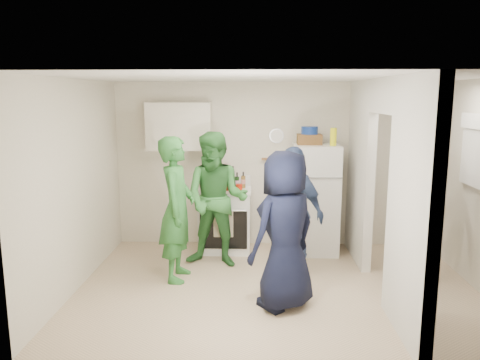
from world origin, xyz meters
name	(u,v)px	position (x,y,z in m)	size (l,w,h in m)	color
floor	(276,287)	(0.00, 0.00, 0.00)	(4.80, 4.80, 0.00)	beige
wall_back	(273,165)	(0.00, 1.70, 1.25)	(4.80, 4.80, 0.00)	silver
wall_front	(287,226)	(0.00, -1.70, 1.25)	(4.80, 4.80, 0.00)	silver
wall_left	(76,185)	(-2.40, 0.00, 1.25)	(3.40, 3.40, 0.00)	silver
ceiling	(279,78)	(0.00, 0.00, 2.50)	(4.80, 4.80, 0.00)	white
partition_pier_back	(360,172)	(1.20, 1.10, 1.25)	(0.12, 1.20, 2.50)	silver
partition_pier_front	(412,210)	(1.20, -1.10, 1.25)	(0.12, 1.20, 2.50)	silver
partition_header	(386,96)	(1.20, 0.00, 2.30)	(0.12, 1.00, 0.40)	silver
stove	(225,220)	(-0.72, 1.37, 0.47)	(0.78, 0.65, 0.93)	white
upper_cabinet	(179,126)	(-1.40, 1.52, 1.85)	(0.95, 0.34, 0.70)	silver
fridge	(315,199)	(0.61, 1.34, 0.80)	(0.66, 0.64, 1.60)	white
wicker_basket	(309,139)	(0.51, 1.39, 1.67)	(0.35, 0.25, 0.15)	brown
blue_bowl	(310,130)	(0.51, 1.39, 1.80)	(0.24, 0.24, 0.11)	navy
yellow_cup_stack_top	(333,137)	(0.83, 1.24, 1.72)	(0.09, 0.09, 0.25)	#FCFF15
wall_clock	(277,136)	(0.05, 1.68, 1.70)	(0.22, 0.22, 0.03)	white
spice_shelf	(273,159)	(0.00, 1.65, 1.35)	(0.35, 0.08, 0.03)	olive
nook_window	(479,151)	(2.38, 0.20, 1.65)	(0.03, 0.70, 0.80)	black
nook_window_frame	(477,151)	(2.36, 0.20, 1.65)	(0.04, 0.76, 0.86)	white
nook_valance	(478,122)	(2.34, 0.20, 2.00)	(0.04, 0.82, 0.18)	white
yellow_cup_stack_stove	(215,184)	(-0.84, 1.15, 1.06)	(0.09, 0.09, 0.25)	gold
red_cup	(239,188)	(-0.50, 1.17, 0.99)	(0.09, 0.09, 0.12)	red
person_green_left	(177,209)	(-1.24, 0.23, 0.91)	(0.66, 0.43, 1.82)	#327D38
person_green_center	(216,200)	(-0.79, 0.72, 0.92)	(0.89, 0.69, 1.83)	#367A3A
person_denim	(293,211)	(0.22, 0.46, 0.84)	(0.98, 0.41, 1.68)	#374C78
person_navy	(285,231)	(0.06, -0.53, 0.87)	(0.85, 0.55, 1.74)	black
person_nook	(420,220)	(1.77, 0.27, 0.78)	(1.01, 0.58, 1.56)	black
bottle_a	(208,180)	(-0.98, 1.49, 1.05)	(0.07, 0.07, 0.24)	brown
bottle_b	(212,182)	(-0.90, 1.30, 1.06)	(0.08, 0.08, 0.26)	#17452D
bottle_c	(221,179)	(-0.78, 1.51, 1.06)	(0.06, 0.06, 0.25)	#99A1A6
bottle_d	(227,180)	(-0.68, 1.31, 1.09)	(0.07, 0.07, 0.32)	maroon
bottle_e	(233,177)	(-0.60, 1.53, 1.09)	(0.07, 0.07, 0.33)	#A2A3B4
bottle_f	(237,181)	(-0.54, 1.37, 1.06)	(0.06, 0.06, 0.26)	#163513
bottle_g	(243,180)	(-0.45, 1.49, 1.05)	(0.07, 0.07, 0.25)	olive
bottle_h	(203,180)	(-1.02, 1.25, 1.09)	(0.07, 0.07, 0.33)	silver
bottle_i	(229,180)	(-0.67, 1.45, 1.05)	(0.07, 0.07, 0.25)	#4B2D0C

